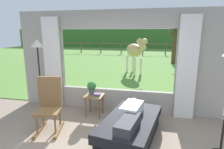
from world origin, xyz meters
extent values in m
cube|color=#9E998E|center=(-2.02, 2.26, 1.27)|extent=(1.15, 0.12, 2.55)
cube|color=#9E998E|center=(2.02, 2.26, 1.27)|extent=(1.15, 0.12, 2.55)
cube|color=#9E998E|center=(0.00, 2.26, 0.28)|extent=(2.90, 0.12, 0.55)
cube|color=#9E998E|center=(0.00, 2.26, 2.33)|extent=(2.90, 0.12, 0.45)
cube|color=silver|center=(-1.69, 2.12, 1.20)|extent=(0.44, 0.10, 2.40)
cube|color=silver|center=(1.69, 2.12, 1.20)|extent=(0.44, 0.10, 2.40)
cube|color=#568438|center=(0.00, 13.16, 0.01)|extent=(36.00, 21.68, 0.02)
cube|color=#3A6F2D|center=(0.00, 23.00, 1.20)|extent=(36.00, 2.00, 2.40)
cube|color=black|center=(0.56, 0.93, 0.12)|extent=(1.10, 1.69, 0.24)
cube|color=black|center=(0.56, 0.93, 0.33)|extent=(1.19, 1.83, 0.18)
cube|color=silver|center=(0.56, 1.08, 0.53)|extent=(0.44, 0.65, 0.22)
cube|color=#333338|center=(0.56, 0.49, 0.51)|extent=(0.40, 0.72, 0.18)
sphere|color=tan|center=(0.56, 1.46, 0.53)|extent=(0.20, 0.20, 0.20)
cube|color=brown|center=(-1.12, 0.83, 0.44)|extent=(0.58, 0.58, 0.06)
cube|color=brown|center=(-1.17, 1.03, 0.78)|extent=(0.48, 0.17, 0.68)
cube|color=brown|center=(-1.32, 0.78, 0.03)|extent=(0.21, 0.68, 0.06)
cube|color=brown|center=(-0.93, 0.87, 0.03)|extent=(0.21, 0.68, 0.06)
cylinder|color=brown|center=(-1.26, 0.61, 0.24)|extent=(0.04, 0.04, 0.38)
cylinder|color=brown|center=(-0.91, 0.69, 0.24)|extent=(0.04, 0.04, 0.38)
cylinder|color=brown|center=(-1.34, 0.96, 0.24)|extent=(0.04, 0.04, 0.38)
cylinder|color=brown|center=(-0.99, 1.04, 0.24)|extent=(0.04, 0.04, 0.38)
cube|color=brown|center=(-0.44, 1.77, 0.51)|extent=(0.44, 0.44, 0.03)
cylinder|color=brown|center=(-0.61, 1.60, 0.24)|extent=(0.04, 0.04, 0.49)
cylinder|color=brown|center=(-0.27, 1.60, 0.24)|extent=(0.04, 0.04, 0.49)
cylinder|color=brown|center=(-0.61, 1.94, 0.24)|extent=(0.04, 0.04, 0.49)
cylinder|color=brown|center=(-0.27, 1.94, 0.24)|extent=(0.04, 0.04, 0.49)
cylinder|color=#4C5156|center=(-0.52, 1.83, 0.58)|extent=(0.14, 0.14, 0.12)
sphere|color=#2D6B2D|center=(-0.52, 1.83, 0.73)|extent=(0.22, 0.22, 0.22)
cube|color=#337247|center=(-0.36, 1.71, 0.53)|extent=(0.16, 0.14, 0.03)
cube|color=#59336B|center=(-0.35, 1.72, 0.56)|extent=(0.17, 0.13, 0.03)
cylinder|color=black|center=(-1.77, 1.62, 0.01)|extent=(0.28, 0.28, 0.03)
cylinder|color=black|center=(-1.77, 1.62, 0.84)|extent=(0.04, 0.04, 1.67)
cone|color=beige|center=(-1.77, 1.62, 1.76)|extent=(0.32, 0.32, 0.18)
ellipsoid|color=tan|center=(0.01, 6.77, 1.17)|extent=(1.14, 1.35, 0.60)
cylinder|color=tan|center=(0.38, 6.20, 1.48)|extent=(0.54, 0.64, 0.53)
ellipsoid|color=tan|center=(0.51, 6.00, 1.63)|extent=(0.43, 0.51, 0.24)
cube|color=beige|center=(0.34, 6.27, 1.51)|extent=(0.30, 0.40, 0.32)
cylinder|color=beige|center=(-0.31, 7.27, 1.02)|extent=(0.14, 0.14, 0.55)
cylinder|color=beige|center=(0.38, 6.50, 0.45)|extent=(0.11, 0.11, 0.85)
cylinder|color=beige|center=(0.11, 6.33, 0.45)|extent=(0.11, 0.11, 0.85)
cylinder|color=beige|center=(-0.08, 7.21, 0.45)|extent=(0.11, 0.11, 0.85)
cylinder|color=beige|center=(-0.35, 7.03, 0.45)|extent=(0.11, 0.11, 0.85)
cylinder|color=#4C3823|center=(2.25, 10.30, 1.19)|extent=(0.32, 0.32, 2.33)
cylinder|color=#47331E|center=(2.41, 10.01, 1.98)|extent=(0.75, 0.46, 0.66)
cylinder|color=#47331E|center=(1.93, 10.40, 2.16)|extent=(0.33, 0.89, 0.51)
cylinder|color=#47331E|center=(2.41, 10.73, 2.35)|extent=(0.88, 0.40, 1.03)
cylinder|color=brown|center=(-8.00, 15.16, 0.57)|extent=(0.10, 0.10, 1.10)
cylinder|color=brown|center=(-6.00, 15.16, 0.57)|extent=(0.10, 0.10, 1.10)
cylinder|color=brown|center=(-4.00, 15.16, 0.57)|extent=(0.10, 0.10, 1.10)
cylinder|color=brown|center=(-2.00, 15.16, 0.57)|extent=(0.10, 0.10, 1.10)
cylinder|color=brown|center=(0.00, 15.16, 0.57)|extent=(0.10, 0.10, 1.10)
cylinder|color=brown|center=(2.00, 15.16, 0.57)|extent=(0.10, 0.10, 1.10)
cylinder|color=brown|center=(4.00, 15.16, 0.57)|extent=(0.10, 0.10, 1.10)
cylinder|color=brown|center=(6.00, 15.16, 0.57)|extent=(0.10, 0.10, 1.10)
cube|color=brown|center=(0.00, 15.16, 0.97)|extent=(16.00, 0.06, 0.08)
camera|label=1|loc=(0.91, -2.40, 2.02)|focal=30.27mm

